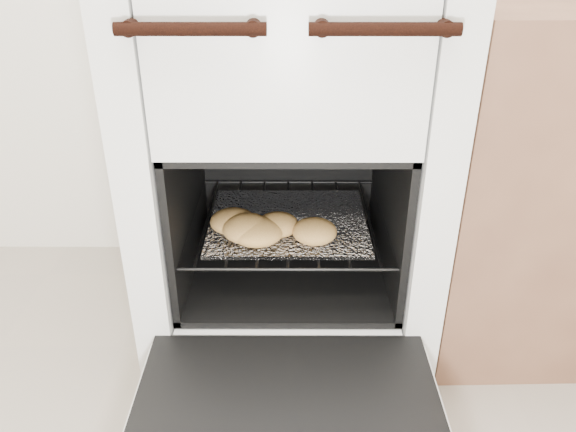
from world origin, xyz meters
name	(u,v)px	position (x,y,z in m)	size (l,w,h in m)	color
stove	(288,166)	(0.12, 1.14, 0.49)	(0.65, 0.73, 1.00)	silver
oven_door	(287,425)	(0.12, 0.59, 0.22)	(0.59, 0.46, 0.04)	black
oven_rack	(288,220)	(0.12, 1.06, 0.38)	(0.48, 0.46, 0.01)	black
foil_sheet	(288,222)	(0.12, 1.04, 0.39)	(0.37, 0.33, 0.01)	white
baked_rolls	(263,228)	(0.06, 0.96, 0.41)	(0.31, 0.18, 0.05)	tan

